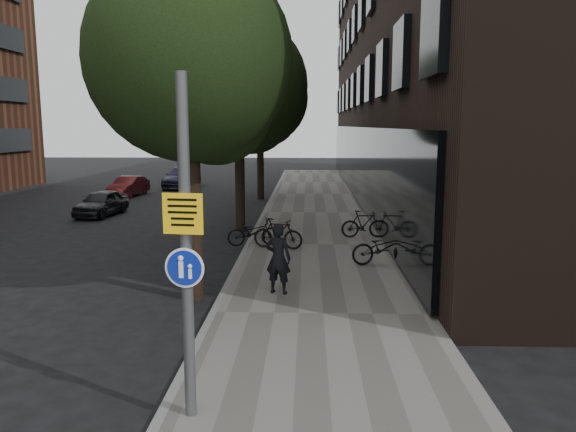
{
  "coord_description": "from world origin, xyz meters",
  "views": [
    {
      "loc": [
        -0.07,
        -7.62,
        3.9
      ],
      "look_at": [
        -0.49,
        4.06,
        2.0
      ],
      "focal_mm": 35.0,
      "sensor_mm": 36.0,
      "label": 1
    }
  ],
  "objects_px": {
    "signpost": "(186,249)",
    "parked_bike_facade_near": "(383,248)",
    "pedestrian": "(278,258)",
    "parked_car_near": "(101,203)"
  },
  "relations": [
    {
      "from": "pedestrian",
      "to": "parked_car_near",
      "type": "relative_size",
      "value": 0.49
    },
    {
      "from": "pedestrian",
      "to": "parked_bike_facade_near",
      "type": "height_order",
      "value": "pedestrian"
    },
    {
      "from": "pedestrian",
      "to": "parked_car_near",
      "type": "distance_m",
      "value": 14.17
    },
    {
      "from": "parked_bike_facade_near",
      "to": "parked_car_near",
      "type": "distance_m",
      "value": 14.06
    },
    {
      "from": "signpost",
      "to": "parked_car_near",
      "type": "relative_size",
      "value": 1.35
    },
    {
      "from": "signpost",
      "to": "pedestrian",
      "type": "height_order",
      "value": "signpost"
    },
    {
      "from": "pedestrian",
      "to": "parked_car_near",
      "type": "height_order",
      "value": "pedestrian"
    },
    {
      "from": "parked_car_near",
      "to": "parked_bike_facade_near",
      "type": "bearing_deg",
      "value": -31.04
    },
    {
      "from": "pedestrian",
      "to": "parked_bike_facade_near",
      "type": "relative_size",
      "value": 0.91
    },
    {
      "from": "signpost",
      "to": "parked_bike_facade_near",
      "type": "height_order",
      "value": "signpost"
    }
  ]
}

